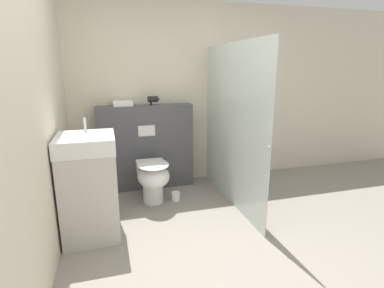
# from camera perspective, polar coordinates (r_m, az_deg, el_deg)

# --- Properties ---
(ground_plane) EXTENTS (12.00, 12.00, 0.00)m
(ground_plane) POSITION_cam_1_polar(r_m,az_deg,el_deg) (2.83, 5.82, -20.81)
(ground_plane) COLOR gray
(wall_back) EXTENTS (8.00, 0.06, 2.50)m
(wall_back) POSITION_cam_1_polar(r_m,az_deg,el_deg) (4.24, -3.87, 9.22)
(wall_back) COLOR beige
(wall_back) RESTS_ON ground_plane
(wall_side_left) EXTENTS (0.06, 8.00, 2.50)m
(wall_side_left) POSITION_cam_1_polar(r_m,az_deg,el_deg) (2.23, -29.21, 2.74)
(wall_side_left) COLOR beige
(wall_side_left) RESTS_ON ground_plane
(partition_panel) EXTENTS (1.26, 0.22, 1.15)m
(partition_panel) POSITION_cam_1_polar(r_m,az_deg,el_deg) (4.13, -8.71, -0.62)
(partition_panel) COLOR #4C4C51
(partition_panel) RESTS_ON ground_plane
(shower_glass) EXTENTS (0.04, 1.77, 1.91)m
(shower_glass) POSITION_cam_1_polar(r_m,az_deg,el_deg) (3.58, 7.65, 3.35)
(shower_glass) COLOR silver
(shower_glass) RESTS_ON ground_plane
(toilet) EXTENTS (0.38, 0.59, 0.53)m
(toilet) POSITION_cam_1_polar(r_m,az_deg,el_deg) (3.68, -7.44, -6.43)
(toilet) COLOR white
(toilet) RESTS_ON ground_plane
(sink_vanity) EXTENTS (0.53, 0.56, 1.16)m
(sink_vanity) POSITION_cam_1_polar(r_m,az_deg,el_deg) (3.08, -18.95, -7.67)
(sink_vanity) COLOR beige
(sink_vanity) RESTS_ON ground_plane
(hair_drier) EXTENTS (0.16, 0.08, 0.12)m
(hair_drier) POSITION_cam_1_polar(r_m,az_deg,el_deg) (4.00, -7.37, 8.45)
(hair_drier) COLOR black
(hair_drier) RESTS_ON partition_panel
(folded_towel) EXTENTS (0.25, 0.18, 0.07)m
(folded_towel) POSITION_cam_1_polar(r_m,az_deg,el_deg) (4.00, -13.04, 7.56)
(folded_towel) COLOR white
(folded_towel) RESTS_ON partition_panel
(spare_toilet_roll) EXTENTS (0.11, 0.11, 0.11)m
(spare_toilet_roll) POSITION_cam_1_polar(r_m,az_deg,el_deg) (3.84, -3.12, -9.88)
(spare_toilet_roll) COLOR white
(spare_toilet_roll) RESTS_ON ground_plane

